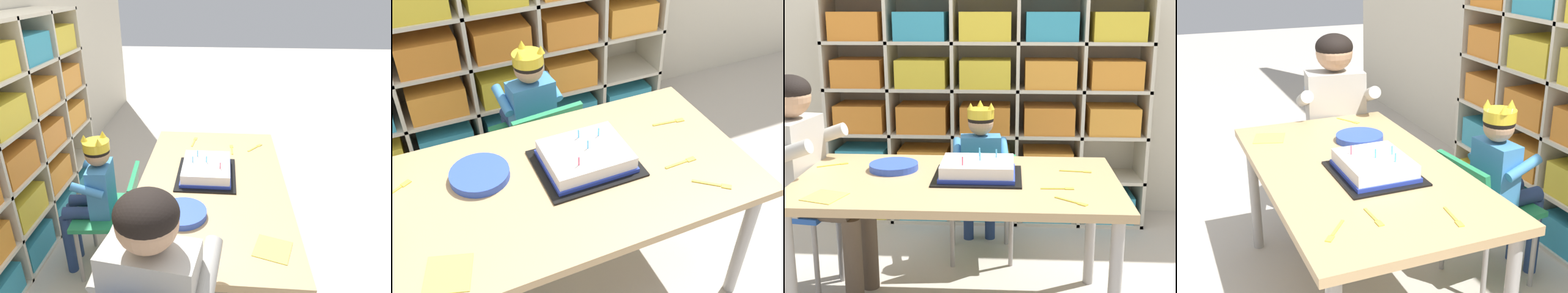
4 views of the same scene
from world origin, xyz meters
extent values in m
plane|color=#BCB2A3|center=(0.00, 0.00, 0.00)|extent=(16.00, 16.00, 0.00)
cube|color=beige|center=(0.07, 1.33, 0.71)|extent=(1.96, 0.01, 1.41)
cube|color=beige|center=(-0.13, 1.17, 0.71)|extent=(0.02, 0.32, 1.41)
cube|color=beige|center=(0.26, 1.17, 0.71)|extent=(0.02, 0.32, 1.41)
cube|color=beige|center=(0.65, 1.17, 0.71)|extent=(0.02, 0.32, 1.41)
cube|color=beige|center=(1.04, 1.17, 0.71)|extent=(0.02, 0.32, 1.41)
cube|color=beige|center=(0.07, 1.17, 0.01)|extent=(1.96, 0.32, 0.02)
cube|color=beige|center=(0.07, 1.17, 0.29)|extent=(1.96, 0.32, 0.02)
cube|color=beige|center=(0.07, 1.17, 0.57)|extent=(1.96, 0.32, 0.02)
cube|color=beige|center=(0.07, 1.17, 0.85)|extent=(1.96, 0.32, 0.02)
cube|color=teal|center=(-0.32, 1.16, 0.10)|extent=(0.30, 0.26, 0.17)
cube|color=teal|center=(0.07, 1.16, 0.10)|extent=(0.30, 0.26, 0.17)
cube|color=teal|center=(0.46, 1.16, 0.10)|extent=(0.30, 0.26, 0.17)
cube|color=teal|center=(0.84, 1.16, 0.10)|extent=(0.30, 0.26, 0.17)
cube|color=orange|center=(-0.32, 1.16, 0.38)|extent=(0.30, 0.26, 0.17)
cube|color=yellow|center=(0.07, 1.16, 0.38)|extent=(0.30, 0.26, 0.17)
cube|color=orange|center=(0.46, 1.16, 0.38)|extent=(0.30, 0.26, 0.17)
cube|color=orange|center=(-0.32, 1.16, 0.66)|extent=(0.30, 0.26, 0.17)
cube|color=orange|center=(0.07, 1.16, 0.66)|extent=(0.30, 0.26, 0.17)
cube|color=orange|center=(0.46, 1.16, 0.66)|extent=(0.30, 0.26, 0.17)
cube|color=orange|center=(0.84, 1.16, 0.66)|extent=(0.30, 0.26, 0.17)
cube|color=tan|center=(0.00, 0.00, 0.61)|extent=(1.35, 0.75, 0.03)
cylinder|color=#9E9993|center=(0.61, -0.32, 0.30)|extent=(0.05, 0.05, 0.60)
cylinder|color=#9E9993|center=(-0.61, 0.32, 0.30)|extent=(0.05, 0.05, 0.60)
cylinder|color=#9E9993|center=(0.61, 0.32, 0.30)|extent=(0.05, 0.05, 0.60)
cube|color=#238451|center=(0.07, 0.60, 0.37)|extent=(0.40, 0.37, 0.03)
cube|color=#238451|center=(0.08, 0.45, 0.50)|extent=(0.34, 0.09, 0.23)
cylinder|color=gray|center=(0.21, 0.76, 0.18)|extent=(0.02, 0.02, 0.36)
cylinder|color=gray|center=(-0.10, 0.73, 0.18)|extent=(0.02, 0.02, 0.36)
cylinder|color=gray|center=(0.23, 0.48, 0.18)|extent=(0.02, 0.02, 0.36)
cylinder|color=gray|center=(-0.07, 0.45, 0.18)|extent=(0.02, 0.02, 0.36)
cube|color=#3D7FBC|center=(0.07, 0.61, 0.53)|extent=(0.22, 0.13, 0.29)
sphere|color=tan|center=(0.07, 0.61, 0.74)|extent=(0.13, 0.13, 0.13)
ellipsoid|color=black|center=(0.07, 0.61, 0.76)|extent=(0.14, 0.14, 0.10)
cylinder|color=yellow|center=(0.07, 0.61, 0.79)|extent=(0.14, 0.14, 0.05)
cone|color=yellow|center=(0.06, 0.67, 0.84)|extent=(0.04, 0.04, 0.04)
cone|color=yellow|center=(0.12, 0.59, 0.84)|extent=(0.04, 0.04, 0.04)
cone|color=yellow|center=(0.02, 0.58, 0.84)|extent=(0.04, 0.04, 0.04)
cylinder|color=navy|center=(0.12, 0.72, 0.41)|extent=(0.09, 0.22, 0.07)
cylinder|color=navy|center=(-0.01, 0.71, 0.41)|extent=(0.09, 0.22, 0.07)
cylinder|color=navy|center=(0.11, 0.83, 0.19)|extent=(0.06, 0.06, 0.38)
cylinder|color=navy|center=(-0.02, 0.82, 0.19)|extent=(0.06, 0.06, 0.38)
cylinder|color=#3D7FBC|center=(0.19, 0.67, 0.59)|extent=(0.06, 0.18, 0.10)
cylinder|color=#3D7FBC|center=(-0.06, 0.64, 0.59)|extent=(0.06, 0.18, 0.10)
cylinder|color=gray|center=(-0.61, 0.27, 0.20)|extent=(0.02, 0.02, 0.41)
cylinder|color=brown|center=(-0.62, 0.06, 0.46)|extent=(0.31, 0.14, 0.10)
cylinder|color=brown|center=(-0.60, 0.24, 0.46)|extent=(0.31, 0.14, 0.10)
cylinder|color=brown|center=(-0.47, 0.04, 0.21)|extent=(0.08, 0.08, 0.43)
cylinder|color=brown|center=(-0.45, 0.21, 0.21)|extent=(0.08, 0.08, 0.43)
cube|color=black|center=(0.09, 0.03, 0.63)|extent=(0.37, 0.31, 0.01)
cube|color=white|center=(0.09, 0.03, 0.67)|extent=(0.30, 0.25, 0.06)
cube|color=#283DB2|center=(0.09, 0.03, 0.65)|extent=(0.31, 0.26, 0.02)
cylinder|color=#4CB2E5|center=(0.09, 0.03, 0.72)|extent=(0.01, 0.01, 0.04)
cylinder|color=#E54C66|center=(0.03, -0.04, 0.72)|extent=(0.01, 0.01, 0.04)
cylinder|color=#4CB2E5|center=(0.16, 0.09, 0.72)|extent=(0.01, 0.01, 0.04)
cylinder|color=#4CB2E5|center=(0.09, 0.11, 0.72)|extent=(0.01, 0.01, 0.04)
cylinder|color=blue|center=(-0.29, 0.12, 0.64)|extent=(0.21, 0.21, 0.03)
cube|color=#F4DB4C|center=(-0.48, -0.25, 0.63)|extent=(0.17, 0.17, 0.00)
cube|color=yellow|center=(-0.54, 0.20, 0.63)|extent=(0.04, 0.03, 0.00)
cube|color=yellow|center=(0.43, -0.24, 0.63)|extent=(0.09, 0.07, 0.00)
cube|color=yellow|center=(0.49, -0.28, 0.63)|extent=(0.04, 0.04, 0.00)
cube|color=yellow|center=(0.39, -0.11, 0.63)|extent=(0.09, 0.01, 0.00)
cube|color=yellow|center=(0.46, -0.11, 0.63)|extent=(0.04, 0.02, 0.00)
cube|color=yellow|center=(0.49, 0.14, 0.63)|extent=(0.10, 0.02, 0.00)
cube|color=yellow|center=(0.56, 0.13, 0.63)|extent=(0.04, 0.02, 0.00)
camera|label=1|loc=(-1.58, -0.03, 1.57)|focal=32.68mm
camera|label=2|loc=(-0.45, -1.18, 1.77)|focal=43.04mm
camera|label=3|loc=(0.22, -2.18, 1.33)|focal=50.25mm
camera|label=4|loc=(1.86, -0.72, 1.47)|focal=49.85mm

